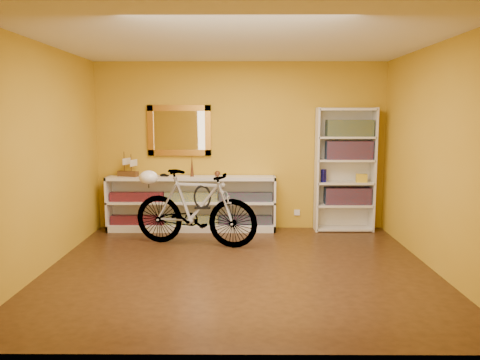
{
  "coord_description": "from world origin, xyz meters",
  "views": [
    {
      "loc": [
        0.03,
        -5.28,
        1.78
      ],
      "look_at": [
        0.0,
        0.7,
        0.95
      ],
      "focal_mm": 34.83,
      "sensor_mm": 36.0,
      "label": 1
    }
  ],
  "objects_px": {
    "console_unit": "(191,204)",
    "bicycle": "(195,208)",
    "bookcase": "(345,170)",
    "helmet": "(149,177)"
  },
  "relations": [
    {
      "from": "bookcase",
      "to": "bicycle",
      "type": "height_order",
      "value": "bookcase"
    },
    {
      "from": "console_unit",
      "to": "bicycle",
      "type": "relative_size",
      "value": 1.46
    },
    {
      "from": "bicycle",
      "to": "helmet",
      "type": "bearing_deg",
      "value": 90.0
    },
    {
      "from": "bookcase",
      "to": "bicycle",
      "type": "distance_m",
      "value": 2.43
    },
    {
      "from": "bookcase",
      "to": "bicycle",
      "type": "bearing_deg",
      "value": -158.71
    },
    {
      "from": "console_unit",
      "to": "bicycle",
      "type": "xyz_separation_m",
      "value": [
        0.14,
        -0.84,
        0.1
      ]
    },
    {
      "from": "console_unit",
      "to": "helmet",
      "type": "distance_m",
      "value": 0.99
    },
    {
      "from": "console_unit",
      "to": "helmet",
      "type": "height_order",
      "value": "helmet"
    },
    {
      "from": "helmet",
      "to": "bicycle",
      "type": "bearing_deg",
      "value": -14.02
    },
    {
      "from": "bookcase",
      "to": "console_unit",
      "type": "bearing_deg",
      "value": -179.4
    }
  ]
}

